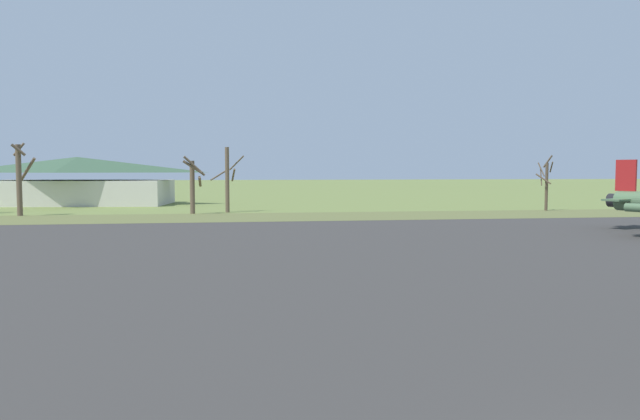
% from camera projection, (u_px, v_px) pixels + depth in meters
% --- Properties ---
extents(asphalt_apron, '(100.65, 62.93, 0.05)m').
position_uv_depth(asphalt_apron, '(385.00, 279.00, 27.82)').
color(asphalt_apron, '#383533').
rests_on(asphalt_apron, ground).
extents(grass_verge_strip, '(160.65, 12.00, 0.06)m').
position_uv_depth(grass_verge_strip, '(297.00, 217.00, 64.79)').
color(grass_verge_strip, '#606537').
rests_on(grass_verge_strip, ground).
extents(bare_tree_left_of_center, '(2.50, 2.81, 8.16)m').
position_uv_depth(bare_tree_left_of_center, '(20.00, 177.00, 65.76)').
color(bare_tree_left_of_center, brown).
rests_on(bare_tree_left_of_center, ground).
extents(bare_tree_center, '(2.56, 2.53, 6.72)m').
position_uv_depth(bare_tree_center, '(193.00, 183.00, 68.73)').
color(bare_tree_center, brown).
rests_on(bare_tree_center, ground).
extents(bare_tree_right_of_center, '(4.08, 2.75, 7.84)m').
position_uv_depth(bare_tree_right_of_center, '(228.00, 179.00, 71.61)').
color(bare_tree_right_of_center, brown).
rests_on(bare_tree_right_of_center, ground).
extents(bare_tree_far_right, '(2.22, 2.35, 6.98)m').
position_uv_depth(bare_tree_far_right, '(546.00, 183.00, 74.17)').
color(bare_tree_far_right, brown).
rests_on(bare_tree_far_right, ground).
extents(visitor_building, '(28.51, 15.49, 7.03)m').
position_uv_depth(visitor_building, '(78.00, 181.00, 88.09)').
color(visitor_building, beige).
rests_on(visitor_building, ground).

